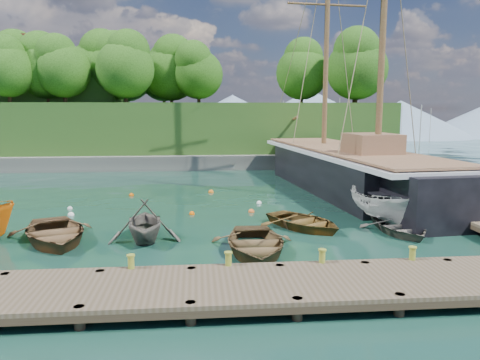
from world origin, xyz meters
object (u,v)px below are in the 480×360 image
Objects in this scene: rowboat_1 at (145,240)px; cabin_boat_white at (381,222)px; rowboat_4 at (304,228)px; rowboat_3 at (400,233)px; schooner at (346,173)px; rowboat_0 at (55,242)px; rowboat_2 at (255,253)px.

rowboat_1 is 11.36m from cabin_boat_white.
cabin_boat_white is (4.05, 0.85, 0.00)m from rowboat_4.
rowboat_3 is 0.91× the size of rowboat_4.
schooner is (5.11, 9.62, 1.22)m from rowboat_4.
schooner is at bearing 12.42° from rowboat_0.
cabin_boat_white is at bearing -20.03° from rowboat_4.
rowboat_1 is 0.85× the size of rowboat_4.
cabin_boat_white is (0.00, 2.07, 0.00)m from rowboat_3.
rowboat_4 is 0.86× the size of cabin_boat_white.
rowboat_1 is at bearing 158.74° from rowboat_4.
rowboat_0 is at bearing 175.28° from rowboat_3.
rowboat_4 is (10.81, 1.20, 0.00)m from rowboat_0.
rowboat_1 reaches higher than rowboat_0.
rowboat_0 is at bearing 172.51° from rowboat_1.
rowboat_4 is at bearing -177.07° from cabin_boat_white.
rowboat_1 is at bearing -23.74° from rowboat_0.
rowboat_3 is at bearing -48.61° from rowboat_4.
rowboat_2 is at bearing -31.31° from rowboat_1.
rowboat_4 is 0.14× the size of schooner.
schooner is at bearing 60.95° from rowboat_2.
rowboat_1 is at bearing 156.12° from rowboat_2.
rowboat_1 is 4.86m from rowboat_2.
rowboat_2 is at bearing -126.42° from schooner.
schooner is at bearing 79.77° from rowboat_3.
rowboat_3 is (11.15, 0.11, 0.00)m from rowboat_1.
rowboat_4 is at bearing 53.59° from rowboat_2.
cabin_boat_white reaches higher than rowboat_0.
schooner is at bearing 36.35° from rowboat_1.
cabin_boat_white reaches higher than rowboat_2.
rowboat_0 is 1.06× the size of rowboat_2.
rowboat_4 is 10.96m from schooner.
rowboat_1 is 7.22m from rowboat_4.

